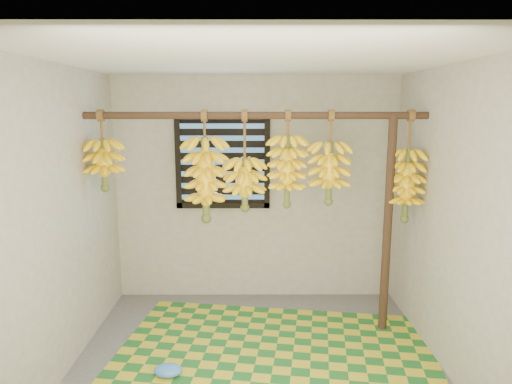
{
  "coord_description": "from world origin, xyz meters",
  "views": [
    {
      "loc": [
        -0.01,
        -3.32,
        2.08
      ],
      "look_at": [
        0.0,
        0.55,
        1.35
      ],
      "focal_mm": 32.0,
      "sensor_mm": 36.0,
      "label": 1
    }
  ],
  "objects_px": {
    "woven_mat": "(273,366)",
    "banana_bunch_e": "(329,173)",
    "plastic_bag": "(168,370)",
    "banana_bunch_a": "(104,165)",
    "banana_bunch_d": "(287,171)",
    "banana_bunch_b": "(206,179)",
    "support_post": "(388,227)",
    "banana_bunch_c": "(245,184)",
    "banana_bunch_f": "(407,185)"
  },
  "relations": [
    {
      "from": "woven_mat",
      "to": "banana_bunch_e",
      "type": "bearing_deg",
      "value": 51.56
    },
    {
      "from": "plastic_bag",
      "to": "banana_bunch_e",
      "type": "height_order",
      "value": "banana_bunch_e"
    },
    {
      "from": "woven_mat",
      "to": "banana_bunch_a",
      "type": "relative_size",
      "value": 3.79
    },
    {
      "from": "banana_bunch_d",
      "to": "banana_bunch_b",
      "type": "bearing_deg",
      "value": 180.0
    },
    {
      "from": "plastic_bag",
      "to": "banana_bunch_a",
      "type": "height_order",
      "value": "banana_bunch_a"
    },
    {
      "from": "support_post",
      "to": "banana_bunch_a",
      "type": "height_order",
      "value": "banana_bunch_a"
    },
    {
      "from": "banana_bunch_c",
      "to": "banana_bunch_b",
      "type": "bearing_deg",
      "value": 180.0
    },
    {
      "from": "support_post",
      "to": "banana_bunch_d",
      "type": "xyz_separation_m",
      "value": [
        -0.92,
        0.0,
        0.51
      ]
    },
    {
      "from": "woven_mat",
      "to": "plastic_bag",
      "type": "height_order",
      "value": "plastic_bag"
    },
    {
      "from": "banana_bunch_e",
      "to": "banana_bunch_f",
      "type": "bearing_deg",
      "value": 0.0
    },
    {
      "from": "support_post",
      "to": "woven_mat",
      "type": "xyz_separation_m",
      "value": [
        -1.06,
        -0.65,
        -0.99
      ]
    },
    {
      "from": "plastic_bag",
      "to": "banana_bunch_b",
      "type": "relative_size",
      "value": 0.23
    },
    {
      "from": "banana_bunch_b",
      "to": "banana_bunch_f",
      "type": "relative_size",
      "value": 0.99
    },
    {
      "from": "support_post",
      "to": "banana_bunch_f",
      "type": "distance_m",
      "value": 0.41
    },
    {
      "from": "banana_bunch_c",
      "to": "banana_bunch_f",
      "type": "relative_size",
      "value": 0.9
    },
    {
      "from": "banana_bunch_a",
      "to": "banana_bunch_e",
      "type": "bearing_deg",
      "value": 0.0
    },
    {
      "from": "woven_mat",
      "to": "plastic_bag",
      "type": "relative_size",
      "value": 12.0
    },
    {
      "from": "banana_bunch_b",
      "to": "banana_bunch_a",
      "type": "bearing_deg",
      "value": -180.0
    },
    {
      "from": "plastic_bag",
      "to": "banana_bunch_c",
      "type": "bearing_deg",
      "value": 53.25
    },
    {
      "from": "support_post",
      "to": "plastic_bag",
      "type": "height_order",
      "value": "support_post"
    },
    {
      "from": "plastic_bag",
      "to": "banana_bunch_b",
      "type": "xyz_separation_m",
      "value": [
        0.24,
        0.79,
        1.38
      ]
    },
    {
      "from": "banana_bunch_b",
      "to": "woven_mat",
      "type": "bearing_deg",
      "value": -47.96
    },
    {
      "from": "banana_bunch_d",
      "to": "woven_mat",
      "type": "bearing_deg",
      "value": -102.24
    },
    {
      "from": "banana_bunch_e",
      "to": "plastic_bag",
      "type": "bearing_deg",
      "value": -149.58
    },
    {
      "from": "support_post",
      "to": "woven_mat",
      "type": "height_order",
      "value": "support_post"
    },
    {
      "from": "support_post",
      "to": "banana_bunch_c",
      "type": "xyz_separation_m",
      "value": [
        -1.3,
        0.0,
        0.4
      ]
    },
    {
      "from": "banana_bunch_c",
      "to": "banana_bunch_e",
      "type": "distance_m",
      "value": 0.76
    },
    {
      "from": "banana_bunch_a",
      "to": "banana_bunch_f",
      "type": "xyz_separation_m",
      "value": [
        2.7,
        0.0,
        -0.19
      ]
    },
    {
      "from": "banana_bunch_c",
      "to": "banana_bunch_a",
      "type": "bearing_deg",
      "value": -180.0
    },
    {
      "from": "banana_bunch_b",
      "to": "plastic_bag",
      "type": "bearing_deg",
      "value": -106.76
    },
    {
      "from": "woven_mat",
      "to": "banana_bunch_e",
      "type": "xyz_separation_m",
      "value": [
        0.52,
        0.65,
        1.49
      ]
    },
    {
      "from": "banana_bunch_c",
      "to": "banana_bunch_f",
      "type": "bearing_deg",
      "value": 0.0
    },
    {
      "from": "support_post",
      "to": "banana_bunch_c",
      "type": "bearing_deg",
      "value": 180.0
    },
    {
      "from": "banana_bunch_f",
      "to": "banana_bunch_b",
      "type": "bearing_deg",
      "value": 180.0
    },
    {
      "from": "banana_bunch_a",
      "to": "support_post",
      "type": "bearing_deg",
      "value": 0.0
    },
    {
      "from": "support_post",
      "to": "banana_bunch_b",
      "type": "bearing_deg",
      "value": 180.0
    },
    {
      "from": "support_post",
      "to": "banana_bunch_e",
      "type": "relative_size",
      "value": 2.4
    },
    {
      "from": "banana_bunch_a",
      "to": "banana_bunch_e",
      "type": "relative_size",
      "value": 0.85
    },
    {
      "from": "banana_bunch_b",
      "to": "banana_bunch_c",
      "type": "bearing_deg",
      "value": -0.0
    },
    {
      "from": "support_post",
      "to": "banana_bunch_c",
      "type": "relative_size",
      "value": 2.24
    },
    {
      "from": "banana_bunch_a",
      "to": "banana_bunch_c",
      "type": "distance_m",
      "value": 1.26
    },
    {
      "from": "woven_mat",
      "to": "banana_bunch_b",
      "type": "height_order",
      "value": "banana_bunch_b"
    },
    {
      "from": "banana_bunch_a",
      "to": "woven_mat",
      "type": "bearing_deg",
      "value": -23.65
    },
    {
      "from": "support_post",
      "to": "banana_bunch_c",
      "type": "height_order",
      "value": "banana_bunch_c"
    },
    {
      "from": "plastic_bag",
      "to": "banana_bunch_f",
      "type": "bearing_deg",
      "value": 21.13
    },
    {
      "from": "woven_mat",
      "to": "plastic_bag",
      "type": "distance_m",
      "value": 0.84
    },
    {
      "from": "banana_bunch_b",
      "to": "banana_bunch_e",
      "type": "relative_size",
      "value": 1.19
    },
    {
      "from": "support_post",
      "to": "woven_mat",
      "type": "bearing_deg",
      "value": -148.5
    },
    {
      "from": "woven_mat",
      "to": "banana_bunch_d",
      "type": "bearing_deg",
      "value": 77.76
    },
    {
      "from": "banana_bunch_f",
      "to": "woven_mat",
      "type": "bearing_deg",
      "value": -151.77
    }
  ]
}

